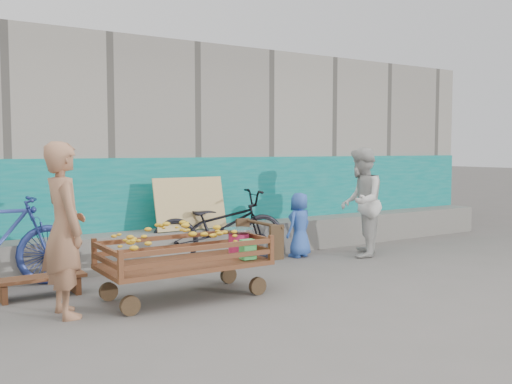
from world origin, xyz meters
TOP-DOWN VIEW (x-y plane):
  - ground at (0.00, 0.00)m, footprint 80.00×80.00m
  - building_wall at (-0.00, 4.05)m, footprint 12.00×3.50m
  - banana_cart at (-0.57, 0.65)m, footprint 1.82×0.83m
  - bench at (-1.77, 1.46)m, footprint 0.89×0.27m
  - vendor_man at (-1.72, 0.67)m, footprint 0.40×0.59m
  - woman at (2.56, 1.38)m, footprint 0.95×0.94m
  - child at (1.80, 1.81)m, footprint 0.51×0.41m
  - bicycle_dark at (0.64, 2.05)m, footprint 1.93×0.96m

SIDE VIEW (x-z plane):
  - ground at x=0.00m, z-range 0.00..0.00m
  - bench at x=-1.77m, z-range 0.05..0.27m
  - child at x=1.80m, z-range 0.00..0.91m
  - bicycle_dark at x=0.64m, z-range 0.00..0.97m
  - banana_cart at x=-0.57m, z-range 0.14..0.91m
  - woman at x=2.56m, z-range 0.00..1.54m
  - vendor_man at x=-1.72m, z-range 0.00..1.58m
  - building_wall at x=0.00m, z-range -0.03..2.97m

